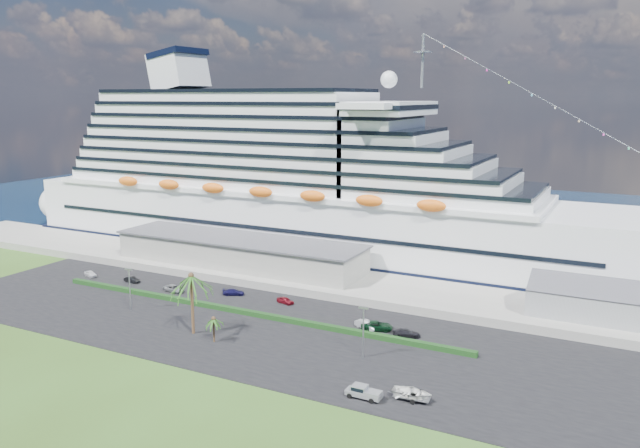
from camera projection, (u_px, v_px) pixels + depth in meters
The scene contains 22 objects.
ground at pixel (228, 353), 99.40m from camera, with size 420.00×420.00×0.00m, color #34501A.
asphalt_lot at pixel (264, 330), 108.98m from camera, with size 140.00×38.00×0.12m, color black.
wharf at pixel (336, 282), 134.12m from camera, with size 240.00×20.00×1.80m, color gray.
water at pixel (450, 216), 212.84m from camera, with size 420.00×160.00×0.02m, color #0B1A33.
cruise_ship at pixel (301, 189), 161.48m from camera, with size 191.00×38.00×54.00m.
terminal_building at pixel (239, 251), 144.43m from camera, with size 61.00×15.00×6.30m.
port_shed at pixel (601, 302), 110.28m from camera, with size 24.00×12.31×7.37m.
hedge at pixel (242, 311), 116.81m from camera, with size 88.00×1.10×0.90m, color black.
lamp_post_left at pixel (130, 284), 117.77m from camera, with size 1.60×0.35×8.27m.
lamp_post_right at pixel (363, 326), 96.40m from camera, with size 1.60×0.35×8.27m.
palm_tall at pixel (191, 283), 105.49m from camera, with size 8.82×8.82×11.13m.
palm_short at pixel (214, 322), 102.85m from camera, with size 3.53×3.53×4.56m.
parked_car_0 at pixel (91, 274), 140.82m from camera, with size 1.56×3.88×1.32m, color white.
parked_car_1 at pixel (132, 280), 136.48m from camera, with size 1.35×3.87×1.27m, color black.
parked_car_2 at pixel (174, 289), 129.99m from camera, with size 2.23×4.84×1.34m, color gray.
parked_car_3 at pixel (234, 292), 127.80m from camera, with size 1.78×4.39×1.27m, color #151240.
parked_car_4 at pixel (285, 300), 122.56m from camera, with size 1.50×3.74×1.27m, color maroon.
parked_car_5 at pixel (366, 325), 109.27m from camera, with size 1.53×4.39×1.45m, color silver.
parked_car_6 at pixel (377, 326), 108.66m from camera, with size 2.55×5.53×1.54m, color black.
parked_car_7 at pixel (406, 333), 105.65m from camera, with size 1.87×4.59×1.33m, color black.
pickup_truck at pixel (363, 392), 83.98m from camera, with size 4.97×1.99×1.75m.
boat_trailer at pixel (412, 393), 83.25m from camera, with size 6.19×4.22×1.75m.
Camera 1 is at (55.49, -76.37, 40.10)m, focal length 35.00 mm.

